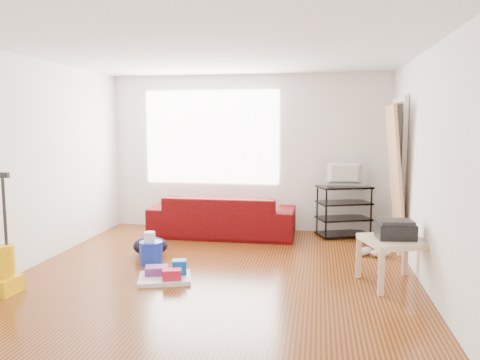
% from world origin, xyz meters
% --- Properties ---
extents(room, '(4.51, 5.01, 2.51)m').
position_xyz_m(room, '(0.07, 0.15, 1.25)').
color(room, '#45220C').
rests_on(room, ground).
extents(sofa, '(2.19, 0.86, 0.64)m').
position_xyz_m(sofa, '(-0.31, 1.95, 0.00)').
color(sofa, '#330601').
rests_on(sofa, ground).
extents(tv_stand, '(0.88, 0.69, 0.78)m').
position_xyz_m(tv_stand, '(1.53, 2.22, 0.40)').
color(tv_stand, black).
rests_on(tv_stand, ground).
extents(tv, '(0.67, 0.09, 0.38)m').
position_xyz_m(tv, '(1.53, 2.22, 0.97)').
color(tv, black).
rests_on(tv, tv_stand).
extents(side_table, '(0.78, 0.78, 0.50)m').
position_xyz_m(side_table, '(1.95, 0.08, 0.42)').
color(side_table, '#CAB386').
rests_on(side_table, ground).
extents(printer, '(0.41, 0.33, 0.20)m').
position_xyz_m(printer, '(1.95, 0.08, 0.60)').
color(printer, black).
rests_on(printer, side_table).
extents(bucket, '(0.36, 0.36, 0.28)m').
position_xyz_m(bucket, '(-0.88, 0.35, 0.00)').
color(bucket, '#152FAF').
rests_on(bucket, ground).
extents(toilet_paper, '(0.13, 0.13, 0.12)m').
position_xyz_m(toilet_paper, '(-0.88, 0.33, 0.20)').
color(toilet_paper, silver).
rests_on(toilet_paper, bucket).
extents(cleaning_tray, '(0.67, 0.60, 0.20)m').
position_xyz_m(cleaning_tray, '(-0.50, -0.19, 0.06)').
color(cleaning_tray, silver).
rests_on(cleaning_tray, ground).
extents(backpack, '(0.50, 0.42, 0.25)m').
position_xyz_m(backpack, '(-1.02, 0.71, 0.00)').
color(backpack, black).
rests_on(backpack, ground).
extents(sneakers, '(0.46, 0.27, 0.11)m').
position_xyz_m(sneakers, '(1.85, 1.15, 0.05)').
color(sneakers, silver).
rests_on(sneakers, ground).
extents(vacuum, '(0.28, 0.31, 1.23)m').
position_xyz_m(vacuum, '(-2.00, -0.83, 0.23)').
color(vacuum, '#FAB908').
rests_on(vacuum, ground).
extents(door_panel, '(0.24, 0.79, 1.96)m').
position_xyz_m(door_panel, '(2.13, 1.33, 0.00)').
color(door_panel, tan).
rests_on(door_panel, ground).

